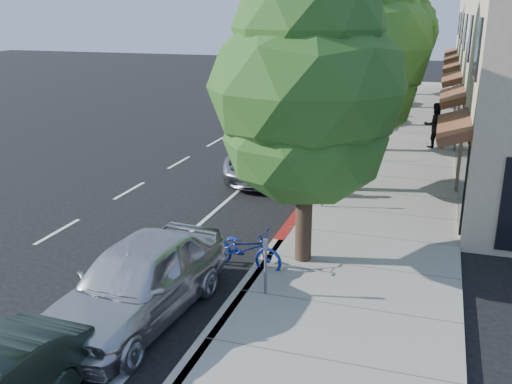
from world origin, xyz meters
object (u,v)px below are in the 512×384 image
at_px(street_tree_0, 307,91).
at_px(white_pickup, 355,113).
at_px(street_tree_5, 404,34).
at_px(cyclist, 290,174).
at_px(pedestrian, 435,125).
at_px(near_car_a, 138,281).
at_px(bicycle, 244,249).
at_px(dark_sedan, 318,116).
at_px(street_tree_1, 350,50).
at_px(street_tree_2, 372,57).
at_px(dark_suv_far, 368,94).
at_px(silver_suv, 273,153).
at_px(street_tree_4, 397,27).
at_px(street_tree_3, 387,41).

distance_m(street_tree_0, white_pickup, 18.31).
bearing_deg(street_tree_5, cyclist, -93.64).
relative_size(street_tree_5, pedestrian, 3.66).
distance_m(near_car_a, pedestrian, 17.65).
relative_size(bicycle, dark_sedan, 0.48).
bearing_deg(white_pickup, street_tree_1, -90.92).
xyz_separation_m(street_tree_2, white_pickup, (-1.40, 5.91, -3.36)).
height_order(dark_suv_far, near_car_a, dark_suv_far).
height_order(silver_suv, dark_suv_far, dark_suv_far).
distance_m(bicycle, silver_suv, 8.35).
relative_size(street_tree_4, silver_suv, 1.35).
bearing_deg(street_tree_4, pedestrian, -75.60).
distance_m(street_tree_2, silver_suv, 6.29).
height_order(street_tree_5, dark_suv_far, street_tree_5).
bearing_deg(bicycle, dark_sedan, 13.86).
height_order(street_tree_5, dark_sedan, street_tree_5).
relative_size(street_tree_0, street_tree_5, 0.96).
bearing_deg(dark_suv_far, street_tree_3, -70.18).
bearing_deg(pedestrian, bicycle, 55.41).
bearing_deg(street_tree_1, street_tree_3, 90.00).
relative_size(dark_sedan, white_pickup, 0.83).
distance_m(cyclist, dark_suv_far, 19.44).
distance_m(cyclist, white_pickup, 13.07).
height_order(silver_suv, white_pickup, silver_suv).
relative_size(street_tree_2, street_tree_3, 0.91).
bearing_deg(near_car_a, street_tree_4, 89.42).
xyz_separation_m(street_tree_0, bicycle, (-1.30, -0.68, -3.72)).
xyz_separation_m(street_tree_0, street_tree_4, (-0.00, 24.00, 0.75)).
height_order(silver_suv, dark_sedan, silver_suv).
height_order(street_tree_0, white_pickup, street_tree_0).
bearing_deg(street_tree_5, street_tree_4, -90.00).
bearing_deg(cyclist, street_tree_0, -167.21).
bearing_deg(street_tree_5, silver_suv, -97.50).
height_order(street_tree_0, bicycle, street_tree_0).
bearing_deg(dark_sedan, dark_suv_far, 81.06).
height_order(street_tree_3, street_tree_5, street_tree_5).
xyz_separation_m(street_tree_4, silver_suv, (-2.96, -16.50, -4.17)).
relative_size(near_car_a, pedestrian, 2.46).
bearing_deg(near_car_a, silver_suv, 96.85).
xyz_separation_m(street_tree_2, dark_suv_far, (-1.56, 12.28, -3.21)).
bearing_deg(street_tree_3, silver_suv, -105.75).
bearing_deg(cyclist, bicycle, 177.63).
bearing_deg(street_tree_1, cyclist, -144.18).
xyz_separation_m(street_tree_1, street_tree_4, (0.00, 18.00, 0.24)).
height_order(street_tree_2, bicycle, street_tree_2).
distance_m(street_tree_5, white_pickup, 12.70).
height_order(near_car_a, pedestrian, pedestrian).
bearing_deg(cyclist, dark_sedan, 1.85).
bearing_deg(dark_suv_far, silver_suv, -88.90).
xyz_separation_m(silver_suv, dark_sedan, (-0.14, 9.00, -0.15)).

